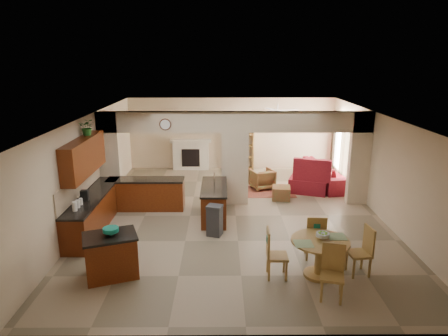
{
  "coord_description": "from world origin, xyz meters",
  "views": [
    {
      "loc": [
        -0.4,
        -10.45,
        4.3
      ],
      "look_at": [
        -0.33,
        0.3,
        1.31
      ],
      "focal_mm": 32.0,
      "sensor_mm": 36.0,
      "label": 1
    }
  ],
  "objects_px": {
    "kitchen_island": "(111,255)",
    "sofa": "(327,173)",
    "armchair": "(262,179)",
    "dining_table": "(320,252)"
  },
  "relations": [
    {
      "from": "kitchen_island",
      "to": "sofa",
      "type": "bearing_deg",
      "value": 25.78
    },
    {
      "from": "sofa",
      "to": "armchair",
      "type": "bearing_deg",
      "value": 91.65
    },
    {
      "from": "dining_table",
      "to": "armchair",
      "type": "xyz_separation_m",
      "value": [
        -0.59,
        5.64,
        -0.19
      ]
    },
    {
      "from": "dining_table",
      "to": "sofa",
      "type": "relative_size",
      "value": 0.43
    },
    {
      "from": "dining_table",
      "to": "armchair",
      "type": "relative_size",
      "value": 1.59
    },
    {
      "from": "sofa",
      "to": "dining_table",
      "type": "bearing_deg",
      "value": 154.83
    },
    {
      "from": "armchair",
      "to": "sofa",
      "type": "bearing_deg",
      "value": 170.72
    },
    {
      "from": "sofa",
      "to": "armchair",
      "type": "xyz_separation_m",
      "value": [
        -2.32,
        -0.45,
        -0.07
      ]
    },
    {
      "from": "armchair",
      "to": "dining_table",
      "type": "bearing_deg",
      "value": 75.77
    },
    {
      "from": "kitchen_island",
      "to": "armchair",
      "type": "relative_size",
      "value": 1.68
    }
  ]
}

